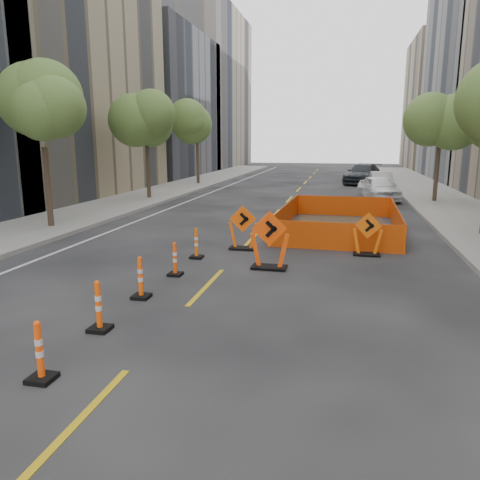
% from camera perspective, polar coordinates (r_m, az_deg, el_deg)
% --- Properties ---
extents(ground_plane, '(140.00, 140.00, 0.00)m').
position_cam_1_polar(ground_plane, '(8.27, -12.17, -13.79)').
color(ground_plane, black).
extents(sidewalk_left, '(4.00, 90.00, 0.15)m').
position_cam_1_polar(sidewalk_left, '(22.64, -20.42, 2.42)').
color(sidewalk_left, gray).
rests_on(sidewalk_left, ground).
extents(bld_left_d, '(12.00, 16.00, 14.00)m').
position_cam_1_polar(bld_left_d, '(50.30, -11.72, 15.73)').
color(bld_left_d, '#4C4C51').
rests_on(bld_left_d, ground).
extents(bld_left_e, '(12.00, 20.00, 20.00)m').
position_cam_1_polar(bld_left_e, '(65.85, -5.76, 17.60)').
color(bld_left_e, gray).
rests_on(bld_left_e, ground).
extents(bld_right_e, '(12.00, 14.00, 16.00)m').
position_cam_1_polar(bld_right_e, '(66.92, 25.19, 14.75)').
color(bld_right_e, tan).
rests_on(bld_right_e, ground).
extents(tree_l_b, '(2.80, 2.80, 5.95)m').
position_cam_1_polar(tree_l_b, '(20.40, -23.00, 13.82)').
color(tree_l_b, '#382B1E').
rests_on(tree_l_b, ground).
extents(tree_l_c, '(2.80, 2.80, 5.95)m').
position_cam_1_polar(tree_l_c, '(29.17, -11.36, 13.71)').
color(tree_l_c, '#382B1E').
rests_on(tree_l_c, ground).
extents(tree_l_d, '(2.80, 2.80, 5.95)m').
position_cam_1_polar(tree_l_d, '(38.54, -5.24, 13.43)').
color(tree_l_d, '#382B1E').
rests_on(tree_l_d, ground).
extents(tree_r_c, '(2.80, 2.80, 5.95)m').
position_cam_1_polar(tree_r_c, '(29.21, 23.29, 12.98)').
color(tree_r_c, '#382B1E').
rests_on(tree_r_c, ground).
extents(channelizer_2, '(0.38, 0.38, 0.96)m').
position_cam_1_polar(channelizer_2, '(7.79, -23.26, -12.33)').
color(channelizer_2, '#FF4A0A').
rests_on(channelizer_2, ground).
extents(channelizer_3, '(0.39, 0.39, 1.00)m').
position_cam_1_polar(channelizer_3, '(9.33, -16.87, -7.68)').
color(channelizer_3, '#F84F0A').
rests_on(channelizer_3, ground).
extents(channelizer_4, '(0.39, 0.39, 0.99)m').
position_cam_1_polar(channelizer_4, '(10.97, -12.05, -4.49)').
color(channelizer_4, '#F34F0A').
rests_on(channelizer_4, ground).
extents(channelizer_5, '(0.36, 0.36, 0.92)m').
position_cam_1_polar(channelizer_5, '(12.64, -7.94, -2.29)').
color(channelizer_5, '#FF490A').
rests_on(channelizer_5, ground).
extents(channelizer_6, '(0.38, 0.38, 0.96)m').
position_cam_1_polar(channelizer_6, '(14.42, -5.35, -0.37)').
color(channelizer_6, '#EA5709').
rests_on(channelizer_6, ground).
extents(chevron_sign_left, '(1.11, 0.84, 1.48)m').
position_cam_1_polar(chevron_sign_left, '(15.48, 0.37, 1.53)').
color(chevron_sign_left, '#EA5209').
rests_on(chevron_sign_left, ground).
extents(chevron_sign_center, '(1.27, 1.02, 1.66)m').
position_cam_1_polar(chevron_sign_center, '(13.12, 3.62, -0.01)').
color(chevron_sign_center, '#FF4A0A').
rests_on(chevron_sign_center, ground).
extents(chevron_sign_right, '(1.00, 0.70, 1.38)m').
position_cam_1_polar(chevron_sign_right, '(15.20, 15.29, 0.71)').
color(chevron_sign_right, '#DA5709').
rests_on(chevron_sign_right, ground).
extents(safety_fence, '(4.65, 7.66, 0.94)m').
position_cam_1_polar(safety_fence, '(19.39, 12.03, 2.60)').
color(safety_fence, '#FF5D0D').
rests_on(safety_fence, ground).
extents(parked_car_near, '(2.71, 4.62, 1.48)m').
position_cam_1_polar(parked_car_near, '(29.65, 16.58, 6.08)').
color(parked_car_near, white).
rests_on(parked_car_near, ground).
extents(parked_car_mid, '(1.58, 4.18, 1.36)m').
position_cam_1_polar(parked_car_mid, '(35.20, 16.81, 6.84)').
color(parked_car_mid, '#B3B3B9').
rests_on(parked_car_mid, ground).
extents(parked_car_far, '(3.66, 6.06, 1.64)m').
position_cam_1_polar(parked_car_far, '(40.60, 14.75, 7.79)').
color(parked_car_far, black).
rests_on(parked_car_far, ground).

